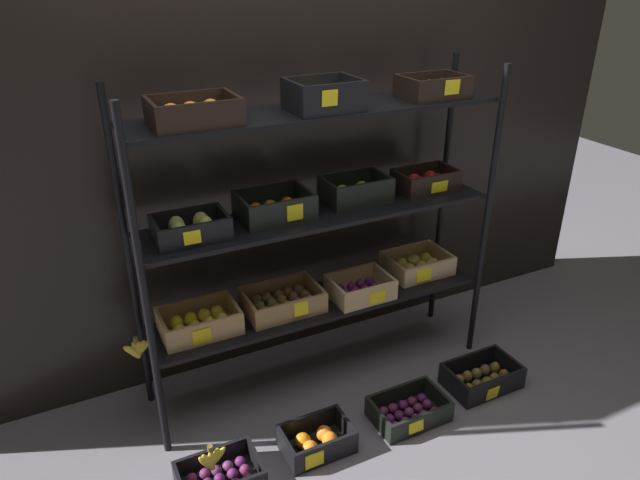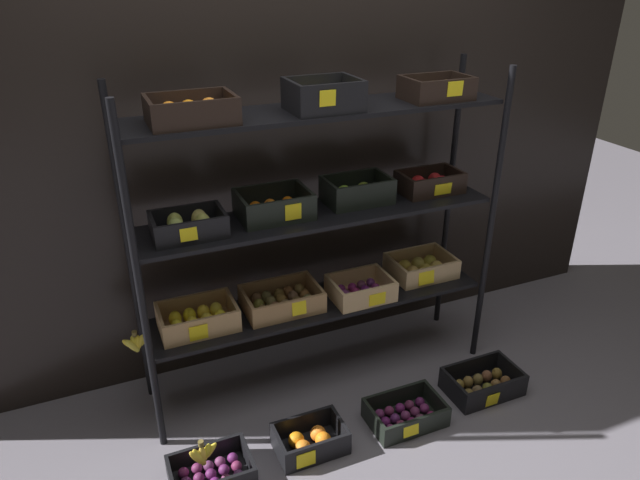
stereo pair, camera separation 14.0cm
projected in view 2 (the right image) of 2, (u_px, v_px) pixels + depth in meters
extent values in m
plane|color=slate|center=(320.00, 372.00, 3.16)|extent=(10.00, 10.00, 0.00)
cube|color=black|center=(290.00, 118.00, 2.90)|extent=(4.14, 0.12, 2.62)
cylinder|color=black|center=(141.00, 296.00, 2.35)|extent=(0.03, 0.03, 1.59)
cylinder|color=black|center=(491.00, 226.00, 2.96)|extent=(0.03, 0.03, 1.59)
cylinder|color=black|center=(130.00, 256.00, 2.65)|extent=(0.03, 0.03, 1.59)
cylinder|color=black|center=(449.00, 201.00, 3.27)|extent=(0.03, 0.03, 1.59)
cube|color=black|center=(320.00, 302.00, 2.96)|extent=(1.71, 0.34, 0.02)
cube|color=black|center=(320.00, 214.00, 2.75)|extent=(1.71, 0.34, 0.02)
cube|color=black|center=(320.00, 111.00, 2.53)|extent=(1.71, 0.34, 0.02)
cube|color=tan|center=(199.00, 326.00, 2.74)|extent=(0.36, 0.24, 0.01)
cube|color=tan|center=(203.00, 328.00, 2.63)|extent=(0.36, 0.02, 0.10)
cube|color=tan|center=(193.00, 304.00, 2.81)|extent=(0.36, 0.02, 0.10)
cube|color=tan|center=(160.00, 324.00, 2.66)|extent=(0.02, 0.21, 0.10)
cube|color=tan|center=(233.00, 308.00, 2.78)|extent=(0.02, 0.21, 0.10)
ellipsoid|color=yellow|center=(177.00, 327.00, 2.65)|extent=(0.06, 0.06, 0.08)
ellipsoid|color=yellow|center=(193.00, 324.00, 2.68)|extent=(0.06, 0.06, 0.08)
ellipsoid|color=yellow|center=(207.00, 320.00, 2.70)|extent=(0.06, 0.06, 0.08)
ellipsoid|color=yellow|center=(220.00, 317.00, 2.73)|extent=(0.06, 0.06, 0.08)
ellipsoid|color=yellow|center=(175.00, 319.00, 2.72)|extent=(0.06, 0.06, 0.08)
ellipsoid|color=yellow|center=(190.00, 315.00, 2.74)|extent=(0.06, 0.06, 0.08)
ellipsoid|color=yellow|center=(203.00, 312.00, 2.77)|extent=(0.06, 0.06, 0.08)
ellipsoid|color=yellow|center=(216.00, 310.00, 2.79)|extent=(0.06, 0.06, 0.08)
cube|color=yellow|center=(199.00, 333.00, 2.61)|extent=(0.08, 0.01, 0.08)
cube|color=#A87F51|center=(282.00, 307.00, 2.89)|extent=(0.38, 0.26, 0.01)
cube|color=#A87F51|center=(290.00, 310.00, 2.77)|extent=(0.38, 0.02, 0.10)
cube|color=#A87F51|center=(274.00, 286.00, 2.97)|extent=(0.38, 0.02, 0.10)
cube|color=#A87F51|center=(247.00, 305.00, 2.81)|extent=(0.02, 0.23, 0.10)
cube|color=#A87F51|center=(315.00, 290.00, 2.93)|extent=(0.02, 0.23, 0.10)
ellipsoid|color=brown|center=(263.00, 311.00, 2.79)|extent=(0.05, 0.05, 0.07)
ellipsoid|color=brown|center=(275.00, 308.00, 2.81)|extent=(0.05, 0.05, 0.07)
ellipsoid|color=brown|center=(285.00, 306.00, 2.83)|extent=(0.05, 0.05, 0.07)
ellipsoid|color=brown|center=(297.00, 303.00, 2.85)|extent=(0.05, 0.05, 0.07)
ellipsoid|color=brown|center=(308.00, 300.00, 2.87)|extent=(0.05, 0.05, 0.07)
ellipsoid|color=brown|center=(259.00, 305.00, 2.83)|extent=(0.05, 0.05, 0.07)
ellipsoid|color=brown|center=(271.00, 302.00, 2.86)|extent=(0.05, 0.05, 0.07)
ellipsoid|color=brown|center=(281.00, 300.00, 2.88)|extent=(0.05, 0.05, 0.07)
ellipsoid|color=brown|center=(293.00, 297.00, 2.90)|extent=(0.05, 0.05, 0.07)
ellipsoid|color=brown|center=(304.00, 295.00, 2.92)|extent=(0.05, 0.05, 0.07)
ellipsoid|color=brown|center=(256.00, 299.00, 2.89)|extent=(0.05, 0.05, 0.07)
ellipsoid|color=brown|center=(266.00, 297.00, 2.90)|extent=(0.05, 0.05, 0.07)
ellipsoid|color=brown|center=(279.00, 295.00, 2.92)|extent=(0.05, 0.05, 0.07)
ellipsoid|color=brown|center=(288.00, 292.00, 2.94)|extent=(0.05, 0.05, 0.07)
ellipsoid|color=brown|center=(299.00, 290.00, 2.96)|extent=(0.05, 0.05, 0.07)
cube|color=yellow|center=(299.00, 308.00, 2.78)|extent=(0.07, 0.01, 0.07)
cube|color=tan|center=(360.00, 296.00, 2.99)|extent=(0.31, 0.24, 0.01)
cube|color=tan|center=(371.00, 297.00, 2.87)|extent=(0.31, 0.02, 0.10)
cube|color=tan|center=(351.00, 277.00, 3.06)|extent=(0.31, 0.02, 0.10)
cube|color=tan|center=(335.00, 293.00, 2.91)|extent=(0.02, 0.20, 0.10)
cube|color=tan|center=(386.00, 281.00, 3.02)|extent=(0.02, 0.20, 0.10)
sphere|color=#672855|center=(350.00, 299.00, 2.90)|extent=(0.05, 0.05, 0.05)
sphere|color=#6D2D49|center=(360.00, 297.00, 2.92)|extent=(0.05, 0.05, 0.05)
sphere|color=#602656|center=(370.00, 295.00, 2.94)|extent=(0.05, 0.05, 0.05)
sphere|color=#5B2D4E|center=(379.00, 292.00, 2.96)|extent=(0.05, 0.05, 0.05)
sphere|color=#662C5A|center=(345.00, 294.00, 2.94)|extent=(0.05, 0.05, 0.05)
sphere|color=maroon|center=(356.00, 292.00, 2.96)|extent=(0.05, 0.05, 0.05)
sphere|color=#57175D|center=(365.00, 290.00, 2.98)|extent=(0.05, 0.05, 0.05)
sphere|color=#681E54|center=(375.00, 288.00, 3.00)|extent=(0.05, 0.05, 0.05)
sphere|color=#54184B|center=(341.00, 289.00, 2.99)|extent=(0.05, 0.05, 0.05)
sphere|color=#68184E|center=(352.00, 287.00, 3.01)|extent=(0.05, 0.05, 0.05)
sphere|color=#572C49|center=(361.00, 285.00, 3.03)|extent=(0.05, 0.05, 0.05)
sphere|color=#56245C|center=(371.00, 283.00, 3.05)|extent=(0.05, 0.05, 0.05)
cube|color=yellow|center=(377.00, 299.00, 2.88)|extent=(0.09, 0.01, 0.07)
cube|color=tan|center=(420.00, 273.00, 3.20)|extent=(0.34, 0.26, 0.01)
cube|color=tan|center=(433.00, 274.00, 3.08)|extent=(0.34, 0.02, 0.10)
cube|color=tan|center=(410.00, 255.00, 3.28)|extent=(0.34, 0.02, 0.10)
cube|color=tan|center=(395.00, 270.00, 3.12)|extent=(0.02, 0.22, 0.10)
cube|color=tan|center=(446.00, 259.00, 3.24)|extent=(0.02, 0.22, 0.10)
sphere|color=#E7B856|center=(413.00, 272.00, 3.12)|extent=(0.07, 0.07, 0.07)
sphere|color=gold|center=(425.00, 270.00, 3.15)|extent=(0.07, 0.07, 0.07)
sphere|color=#E5BE53|center=(437.00, 267.00, 3.18)|extent=(0.07, 0.07, 0.07)
sphere|color=#E2C448|center=(405.00, 266.00, 3.19)|extent=(0.07, 0.07, 0.07)
sphere|color=#D6C857|center=(418.00, 263.00, 3.22)|extent=(0.07, 0.07, 0.07)
sphere|color=gold|center=(430.00, 261.00, 3.24)|extent=(0.07, 0.07, 0.07)
cube|color=yellow|center=(426.00, 278.00, 3.06)|extent=(0.09, 0.01, 0.08)
cube|color=black|center=(189.00, 234.00, 2.51)|extent=(0.31, 0.21, 0.01)
cube|color=black|center=(193.00, 232.00, 2.41)|extent=(0.31, 0.02, 0.09)
cube|color=black|center=(184.00, 215.00, 2.56)|extent=(0.31, 0.02, 0.09)
cube|color=black|center=(153.00, 229.00, 2.43)|extent=(0.02, 0.17, 0.09)
cube|color=black|center=(222.00, 218.00, 2.54)|extent=(0.02, 0.17, 0.09)
ellipsoid|color=#AFC35A|center=(176.00, 228.00, 2.44)|extent=(0.07, 0.07, 0.09)
ellipsoid|color=#BCC151|center=(203.00, 223.00, 2.48)|extent=(0.07, 0.07, 0.09)
ellipsoid|color=#ABB44C|center=(175.00, 223.00, 2.49)|extent=(0.07, 0.07, 0.09)
ellipsoid|color=tan|center=(199.00, 219.00, 2.52)|extent=(0.07, 0.07, 0.09)
cube|color=yellow|center=(189.00, 234.00, 2.39)|extent=(0.07, 0.01, 0.06)
cube|color=black|center=(274.00, 215.00, 2.69)|extent=(0.33, 0.25, 0.01)
cube|color=black|center=(282.00, 212.00, 2.57)|extent=(0.33, 0.02, 0.11)
cube|color=black|center=(266.00, 194.00, 2.76)|extent=(0.33, 0.02, 0.11)
cube|color=black|center=(241.00, 208.00, 2.61)|extent=(0.02, 0.22, 0.11)
cube|color=black|center=(305.00, 198.00, 2.72)|extent=(0.02, 0.22, 0.11)
sphere|color=orange|center=(260.00, 213.00, 2.62)|extent=(0.06, 0.06, 0.06)
sphere|color=orange|center=(277.00, 211.00, 2.65)|extent=(0.06, 0.06, 0.06)
sphere|color=orange|center=(294.00, 208.00, 2.67)|extent=(0.06, 0.06, 0.06)
sphere|color=orange|center=(255.00, 208.00, 2.68)|extent=(0.06, 0.06, 0.06)
sphere|color=orange|center=(270.00, 205.00, 2.71)|extent=(0.06, 0.06, 0.06)
sphere|color=orange|center=(288.00, 202.00, 2.74)|extent=(0.06, 0.06, 0.06)
cube|color=yellow|center=(293.00, 212.00, 2.58)|extent=(0.08, 0.01, 0.07)
cube|color=black|center=(357.00, 201.00, 2.86)|extent=(0.32, 0.22, 0.01)
cube|color=black|center=(366.00, 196.00, 2.75)|extent=(0.32, 0.02, 0.11)
cube|color=black|center=(348.00, 182.00, 2.91)|extent=(0.32, 0.02, 0.11)
cube|color=black|center=(329.00, 193.00, 2.78)|extent=(0.02, 0.18, 0.11)
cube|color=black|center=(384.00, 184.00, 2.88)|extent=(0.02, 0.18, 0.11)
sphere|color=#89B345|center=(349.00, 196.00, 2.80)|extent=(0.07, 0.07, 0.07)
sphere|color=#86C83E|center=(370.00, 193.00, 2.83)|extent=(0.07, 0.07, 0.07)
sphere|color=#8FC833|center=(344.00, 192.00, 2.84)|extent=(0.07, 0.07, 0.07)
sphere|color=#94B231|center=(364.00, 189.00, 2.88)|extent=(0.07, 0.07, 0.07)
cube|color=black|center=(429.00, 190.00, 2.98)|extent=(0.32, 0.20, 0.01)
cube|color=black|center=(440.00, 186.00, 2.88)|extent=(0.32, 0.02, 0.09)
cube|color=black|center=(420.00, 175.00, 3.04)|extent=(0.32, 0.02, 0.09)
cube|color=black|center=(404.00, 185.00, 2.91)|extent=(0.02, 0.17, 0.09)
cube|color=black|center=(454.00, 177.00, 3.01)|extent=(0.02, 0.17, 0.09)
sphere|color=red|center=(424.00, 186.00, 2.93)|extent=(0.07, 0.07, 0.07)
sphere|color=red|center=(442.00, 183.00, 2.97)|extent=(0.07, 0.07, 0.07)
sphere|color=red|center=(418.00, 182.00, 2.97)|extent=(0.07, 0.07, 0.07)
sphere|color=red|center=(435.00, 180.00, 3.01)|extent=(0.07, 0.07, 0.07)
cube|color=yellow|center=(443.00, 189.00, 2.89)|extent=(0.10, 0.01, 0.06)
cube|color=black|center=(192.00, 121.00, 2.30)|extent=(0.34, 0.24, 0.01)
cube|color=black|center=(197.00, 114.00, 2.18)|extent=(0.34, 0.02, 0.10)
cube|color=black|center=(185.00, 102.00, 2.37)|extent=(0.34, 0.02, 0.10)
cube|color=black|center=(149.00, 112.00, 2.22)|extent=(0.02, 0.21, 0.10)
cube|color=black|center=(232.00, 104.00, 2.33)|extent=(0.02, 0.21, 0.10)
sphere|color=orange|center=(173.00, 114.00, 2.23)|extent=(0.07, 0.07, 0.07)
sphere|color=orange|center=(195.00, 113.00, 2.25)|extent=(0.07, 0.07, 0.07)
sphere|color=orange|center=(214.00, 111.00, 2.28)|extent=(0.07, 0.07, 0.07)
sphere|color=orange|center=(169.00, 111.00, 2.28)|extent=(0.07, 0.07, 0.07)
sphere|color=orange|center=(189.00, 109.00, 2.31)|extent=(0.07, 0.07, 0.07)
sphere|color=orange|center=(209.00, 107.00, 2.34)|extent=(0.07, 0.07, 0.07)
cube|color=black|center=(323.00, 109.00, 2.49)|extent=(0.30, 0.24, 0.01)
cube|color=black|center=(334.00, 98.00, 2.37)|extent=(0.30, 0.02, 0.12)
cube|color=black|center=(313.00, 88.00, 2.56)|extent=(0.30, 0.02, 0.12)
cube|color=black|center=(292.00, 96.00, 2.42)|extent=(0.02, 0.21, 0.12)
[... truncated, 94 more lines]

